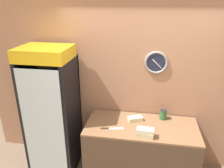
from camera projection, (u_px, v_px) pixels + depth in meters
The scene contains 8 objects.
wall_back at pixel (144, 85), 3.37m from camera, with size 5.20×0.09×2.70m.
prep_counter at pixel (140, 151), 3.32m from camera, with size 1.61×0.74×0.89m.
beverage_cooler at pixel (53, 104), 3.38m from camera, with size 0.72×0.66×1.99m.
sandwich_stack_bottom at pixel (145, 135), 2.89m from camera, with size 0.23×0.12×0.06m.
sandwich_stack_middle at pixel (145, 131), 2.87m from camera, with size 0.23×0.12×0.06m.
sandwich_flat_left at pixel (135, 119), 3.28m from camera, with size 0.24×0.19×0.06m.
chefs_knife at pixel (109, 128), 3.07m from camera, with size 0.33×0.10×0.02m.
condiment_jar at pixel (163, 115), 3.30m from camera, with size 0.11×0.11×0.15m.
Camera 1 is at (0.03, -1.82, 2.62)m, focal length 35.00 mm.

